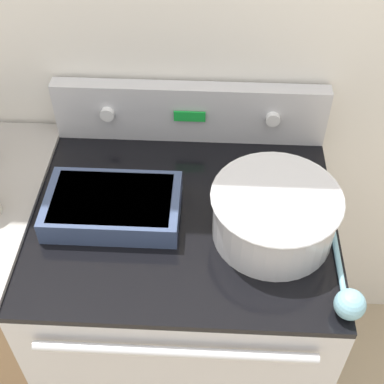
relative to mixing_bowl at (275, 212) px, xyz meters
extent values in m
cube|color=silver|center=(-0.22, 0.43, 0.26)|extent=(8.00, 0.05, 2.50)
cube|color=#BCBCC1|center=(-0.22, 0.06, -0.54)|extent=(0.78, 0.67, 0.89)
cube|color=black|center=(-0.22, 0.06, -0.09)|extent=(0.78, 0.67, 0.02)
cylinder|color=silver|center=(-0.22, -0.29, -0.16)|extent=(0.64, 0.02, 0.02)
cube|color=#BCBCC1|center=(-0.22, 0.37, 0.01)|extent=(0.78, 0.05, 0.18)
cylinder|color=white|center=(-0.46, 0.34, 0.02)|extent=(0.04, 0.02, 0.04)
cylinder|color=white|center=(0.01, 0.34, 0.02)|extent=(0.04, 0.02, 0.04)
cube|color=green|center=(-0.22, 0.34, 0.02)|extent=(0.09, 0.01, 0.03)
cylinder|color=silver|center=(0.00, 0.00, -0.01)|extent=(0.30, 0.30, 0.14)
torus|color=silver|center=(0.00, 0.00, 0.05)|extent=(0.31, 0.31, 0.01)
cylinder|color=beige|center=(0.00, 0.00, 0.04)|extent=(0.27, 0.27, 0.02)
cube|color=#38476B|center=(-0.40, 0.04, -0.05)|extent=(0.34, 0.21, 0.06)
cube|color=beige|center=(-0.40, 0.04, -0.03)|extent=(0.30, 0.19, 0.04)
cylinder|color=#7AB2C6|center=(0.15, -0.08, -0.07)|extent=(0.01, 0.28, 0.01)
sphere|color=#7AB2C6|center=(0.15, -0.22, -0.04)|extent=(0.07, 0.07, 0.07)
camera|label=1|loc=(-0.16, -0.88, 0.95)|focal=50.00mm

